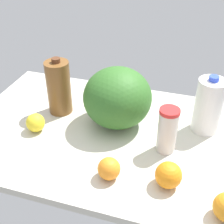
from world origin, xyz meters
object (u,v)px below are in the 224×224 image
object	(u,v)px
chocolate_milk_jug	(59,87)
orange_near_front	(168,175)
watermelon	(117,98)
milk_jug	(208,106)
tumbler_cup	(167,130)
lemon_far_back	(35,123)
orange_by_jug	(109,169)

from	to	relation	value
chocolate_milk_jug	orange_near_front	world-z (taller)	chocolate_milk_jug
watermelon	milk_jug	world-z (taller)	watermelon
tumbler_cup	watermelon	world-z (taller)	watermelon
watermelon	milk_jug	bearing A→B (deg)	10.07
tumbler_cup	milk_jug	xyz separation A→B (cm)	(12.91, 17.07, 2.29)
tumbler_cup	watermelon	xyz separation A→B (cm)	(-22.25, 10.83, 3.23)
chocolate_milk_jug	lemon_far_back	bearing A→B (deg)	-101.93
orange_near_front	lemon_far_back	world-z (taller)	orange_near_front
orange_near_front	lemon_far_back	size ratio (longest dim) A/B	1.17
watermelon	orange_by_jug	bearing A→B (deg)	-77.89
watermelon	lemon_far_back	distance (cm)	33.87
watermelon	lemon_far_back	bearing A→B (deg)	-153.21
orange_near_front	orange_by_jug	xyz separation A→B (cm)	(-19.21, -2.43, -0.55)
chocolate_milk_jug	milk_jug	size ratio (longest dim) A/B	1.04
watermelon	orange_by_jug	size ratio (longest dim) A/B	3.56
milk_jug	orange_near_front	bearing A→B (deg)	-105.29
milk_jug	orange_by_jug	bearing A→B (deg)	-127.87
orange_near_front	lemon_far_back	xyz separation A→B (cm)	(-55.05, 13.33, -0.65)
chocolate_milk_jug	orange_by_jug	bearing A→B (deg)	-44.45
tumbler_cup	orange_by_jug	bearing A→B (deg)	-128.51
orange_near_front	watermelon	bearing A→B (deg)	132.50
orange_by_jug	milk_jug	bearing A→B (deg)	52.13
chocolate_milk_jug	lemon_far_back	size ratio (longest dim) A/B	3.35
tumbler_cup	lemon_far_back	world-z (taller)	tumbler_cup
tumbler_cup	orange_near_front	distance (cm)	18.23
orange_near_front	lemon_far_back	bearing A→B (deg)	166.39
watermelon	orange_by_jug	world-z (taller)	watermelon
milk_jug	lemon_far_back	distance (cm)	68.20
tumbler_cup	watermelon	size ratio (longest dim) A/B	0.65
chocolate_milk_jug	watermelon	bearing A→B (deg)	-2.83
orange_near_front	lemon_far_back	distance (cm)	56.64
watermelon	lemon_far_back	world-z (taller)	watermelon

